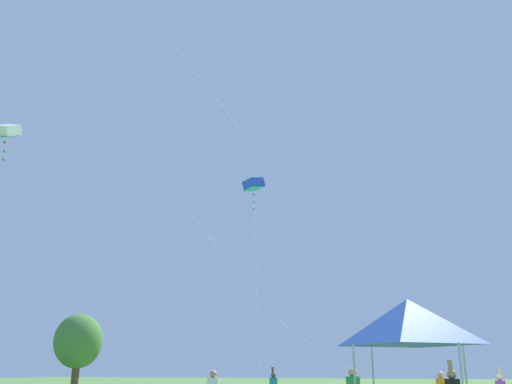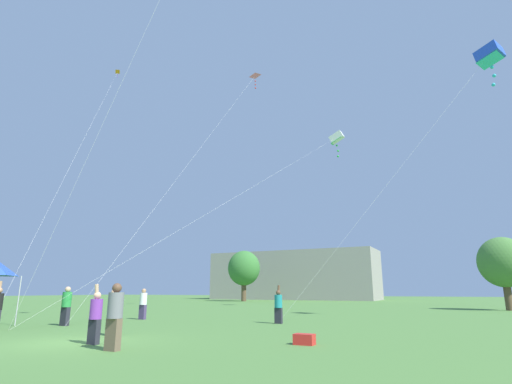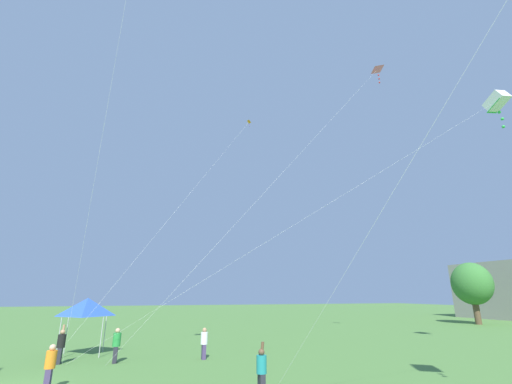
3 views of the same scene
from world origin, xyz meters
TOP-DOWN VIEW (x-y plane):
  - tree_far_centre at (-18.16, 45.62)m, footprint 5.03×4.53m
  - festival_tent at (-8.78, 2.00)m, footprint 2.54×2.54m
  - person_orange_shirt at (-0.33, 1.99)m, footprint 0.40×0.40m
  - person_white_shirt at (-5.12, 8.96)m, footprint 0.40×0.40m
  - person_teal_shirt at (2.99, 9.72)m, footprint 0.38×0.38m
  - person_black_shirt at (-6.17, 1.28)m, footprint 0.41×0.41m
  - person_green_shirt at (-5.52, 4.14)m, footprint 0.42×0.42m
  - kite_orange_delta_1 at (-14.46, 13.81)m, footprint 9.42×14.00m
  - kite_pink_delta_2 at (-5.41, 23.67)m, footprint 1.17×20.67m
  - kite_white_box_4 at (1.98, 27.11)m, footprint 8.50×26.05m

SIDE VIEW (x-z plane):
  - person_teal_shirt at x=2.99m, z-range -0.03..1.84m
  - person_orange_shirt at x=-0.33m, z-range 0.07..1.75m
  - person_white_shirt at x=-5.12m, z-range 0.07..1.78m
  - person_green_shirt at x=-5.52m, z-range 0.07..1.86m
  - person_black_shirt at x=-6.17m, z-range -0.03..1.97m
  - festival_tent at x=-8.78m, z-range 1.14..4.52m
  - tree_far_centre at x=-18.16m, z-range 1.11..8.70m
  - kite_white_box_4 at x=1.98m, z-range 7.72..24.66m
  - kite_orange_delta_1 at x=-14.46m, z-range 9.28..30.74m
  - kite_pink_delta_2 at x=-5.41m, z-range 11.19..34.69m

